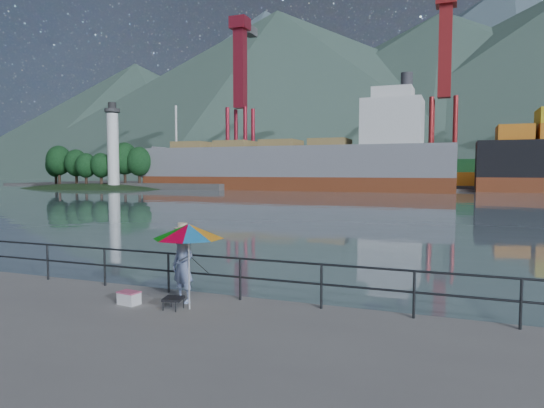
# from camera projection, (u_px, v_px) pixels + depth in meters

# --- Properties ---
(harbor_water) EXTENTS (500.00, 280.00, 0.00)m
(harbor_water) POSITION_uv_depth(u_px,v_px,m) (428.00, 182.00, 132.08)
(harbor_water) COLOR slate
(harbor_water) RESTS_ON ground
(far_dock) EXTENTS (200.00, 40.00, 0.40)m
(far_dock) POSITION_uv_depth(u_px,v_px,m) (471.00, 186.00, 94.05)
(far_dock) COLOR #514F4C
(far_dock) RESTS_ON ground
(guardrail) EXTENTS (22.00, 0.06, 1.03)m
(guardrail) POSITION_uv_depth(u_px,v_px,m) (136.00, 269.00, 12.63)
(guardrail) COLOR #2D3033
(guardrail) RESTS_ON ground
(lighthouse_islet) EXTENTS (48.00, 26.40, 19.20)m
(lighthouse_islet) POSITION_uv_depth(u_px,v_px,m) (91.00, 186.00, 88.50)
(lighthouse_islet) COLOR #263F1E
(lighthouse_islet) RESTS_ON ground
(fisherman) EXTENTS (0.72, 0.57, 1.73)m
(fisherman) POSITION_uv_depth(u_px,v_px,m) (183.00, 266.00, 11.36)
(fisherman) COLOR navy
(fisherman) RESTS_ON ground
(beach_umbrella) EXTENTS (2.05, 2.05, 1.92)m
(beach_umbrella) POSITION_uv_depth(u_px,v_px,m) (189.00, 231.00, 10.68)
(beach_umbrella) COLOR white
(beach_umbrella) RESTS_ON ground
(folding_stool) EXTENTS (0.49, 0.49, 0.27)m
(folding_stool) POSITION_uv_depth(u_px,v_px,m) (173.00, 303.00, 10.78)
(folding_stool) COLOR black
(folding_stool) RESTS_ON ground
(cooler_bag) EXTENTS (0.51, 0.37, 0.27)m
(cooler_bag) POSITION_uv_depth(u_px,v_px,m) (129.00, 299.00, 11.19)
(cooler_bag) COLOR silver
(cooler_bag) RESTS_ON ground
(fishing_rod) EXTENTS (0.13, 1.90, 1.34)m
(fishing_rod) POSITION_uv_depth(u_px,v_px,m) (191.00, 292.00, 12.32)
(fishing_rod) COLOR black
(fishing_rod) RESTS_ON ground
(bulk_carrier) EXTENTS (52.91, 9.16, 14.50)m
(bulk_carrier) POSITION_uv_depth(u_px,v_px,m) (301.00, 164.00, 81.16)
(bulk_carrier) COLOR brown
(bulk_carrier) RESTS_ON ground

